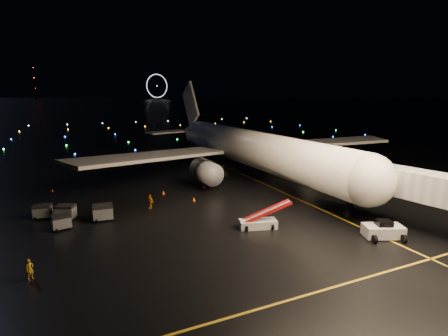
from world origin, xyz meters
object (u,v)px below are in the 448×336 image
Objects in this scene: pushback_tug at (383,229)px; belt_loader at (258,215)px; crew_a at (30,269)px; crew_c at (150,201)px; baggage_cart_3 at (43,211)px; baggage_cart_2 at (61,222)px; airliner at (240,127)px; baggage_cart_1 at (66,212)px; baggage_cart_0 at (103,212)px.

belt_loader is at bearing 167.05° from pushback_tug.
crew_c is at bearing 11.13° from crew_a.
baggage_cart_3 is (-21.76, 13.38, -0.64)m from belt_loader.
belt_loader is at bearing -34.60° from baggage_cart_2.
pushback_tug is 0.65× the size of belt_loader.
airliner is 34.89m from baggage_cart_2.
airliner is 29.93× the size of baggage_cart_1.
baggage_cart_3 is at bearing 102.41° from baggage_cart_2.
baggage_cart_1 is (-19.25, 11.87, -0.59)m from belt_loader.
airliner is 33.10m from pushback_tug.
baggage_cart_0 reaches higher than baggage_cart_2.
baggage_cart_1 is 3.22m from baggage_cart_2.
belt_loader is 18.10m from baggage_cart_0.
baggage_cart_1 is (2.81, 13.76, -0.01)m from crew_a.
crew_a is (-22.07, -1.88, -0.58)m from belt_loader.
pushback_tug is 35.52m from baggage_cart_1.
baggage_cart_3 is (-32.21, 21.00, -0.11)m from pushback_tug.
crew_a reaches higher than baggage_cart_1.
baggage_cart_1 is 1.07× the size of baggage_cart_2.
pushback_tug is at bearing -91.75° from airliner.
baggage_cart_1 is (-29.70, 19.50, -0.06)m from pushback_tug.
belt_loader is 3.44× the size of crew_a.
pushback_tug reaches higher than baggage_cart_2.
crew_c is at bearing 159.01° from pushback_tug.
baggage_cart_0 is (-25.61, -14.91, -7.68)m from airliner.
crew_a is 13.38m from baggage_cart_0.
baggage_cart_0 is at bearing 169.30° from pushback_tug.
crew_c is at bearing 145.31° from belt_loader.
airliner is at bearing 34.49° from baggage_cart_0.
pushback_tug reaches higher than baggage_cart_3.
crew_a is (-32.38, -26.46, -7.74)m from airliner.
baggage_cart_1 is at bearing 169.90° from pushback_tug.
crew_a is 10.82m from baggage_cart_2.
baggage_cart_2 is at bearing 172.72° from belt_loader.
belt_loader is at bearing 13.44° from crew_c.
baggage_cart_0 is at bearing 1.50° from baggage_cart_2.
belt_loader is at bearing -30.52° from crew_a.
baggage_cart_3 is (-2.02, 4.69, 0.01)m from baggage_cart_2.
baggage_cart_1 is at bearing 70.35° from baggage_cart_2.
baggage_cart_2 is at bearing 174.80° from pushback_tug.
crew_c is 0.97× the size of baggage_cart_3.
airliner is 30.62m from baggage_cart_0.
baggage_cart_0 is (-15.30, 9.66, -0.52)m from belt_loader.
belt_loader reaches higher than baggage_cart_2.
pushback_tug is 12.94m from belt_loader.
baggage_cart_3 is at bearing 173.96° from baggage_cart_1.
crew_c is (-9.31, 11.57, -0.52)m from belt_loader.
baggage_cart_1 is at bearing 43.05° from crew_a.
baggage_cart_1 is at bearing -17.84° from baggage_cart_3.
pushback_tug reaches higher than baggage_cart_1.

